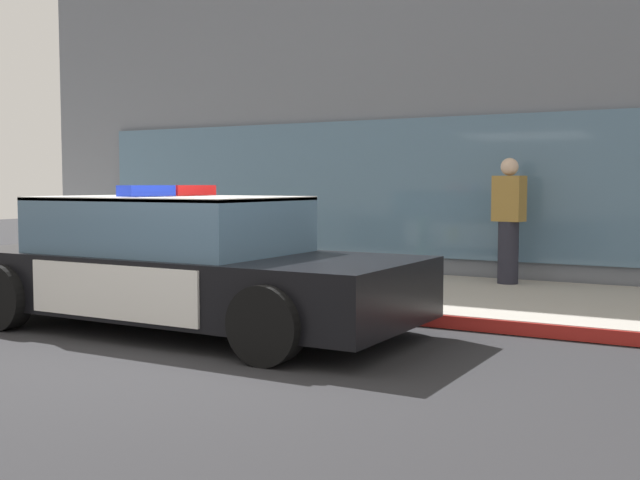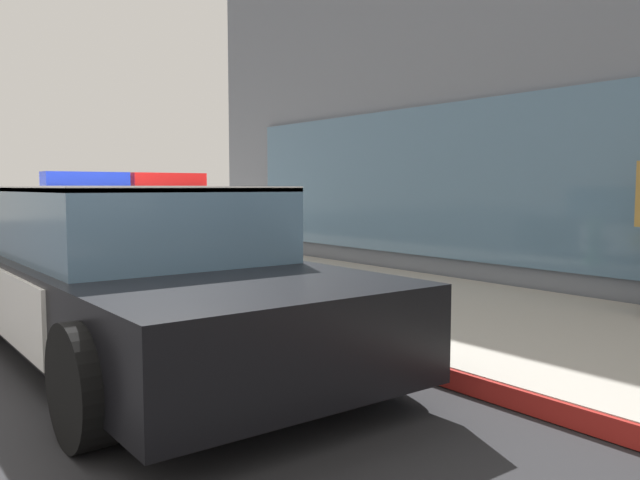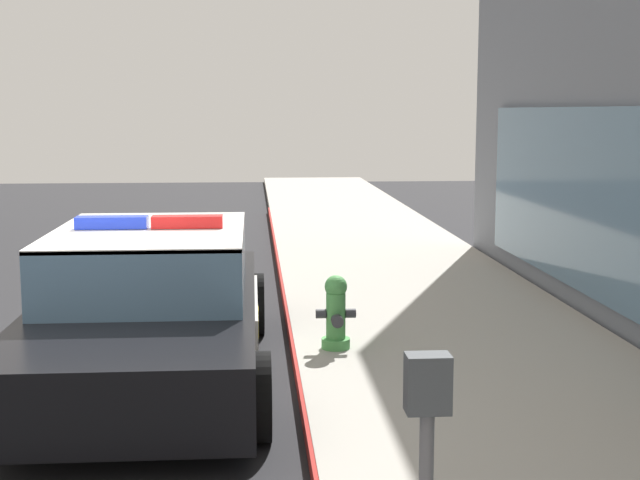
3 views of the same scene
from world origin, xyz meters
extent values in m
plane|color=#262628|center=(0.00, 0.00, 0.00)|extent=(48.00, 48.00, 0.00)
cube|color=#A39E93|center=(0.00, 3.66, 0.07)|extent=(48.00, 3.35, 0.15)
cube|color=maroon|center=(0.00, 1.97, 0.08)|extent=(28.80, 0.04, 0.14)
cube|color=slate|center=(2.13, 9.62, 3.97)|extent=(20.12, 8.47, 7.93)
cube|color=slate|center=(-0.28, 5.35, 1.45)|extent=(12.07, 0.08, 2.10)
cube|color=black|center=(-0.91, 0.63, 0.50)|extent=(4.94, 1.93, 0.60)
cube|color=silver|center=(0.66, 0.64, 0.67)|extent=(1.68, 1.88, 0.05)
cube|color=silver|center=(-2.64, 0.63, 0.67)|extent=(1.39, 1.88, 0.05)
cube|color=silver|center=(-1.01, 1.60, 0.50)|extent=(2.07, 0.04, 0.51)
cube|color=silver|center=(-1.01, -0.33, 0.50)|extent=(2.07, 0.04, 0.51)
cube|color=yellow|center=(-1.01, 1.62, 0.50)|extent=(0.22, 0.01, 0.26)
cube|color=slate|center=(-1.11, 0.63, 1.07)|extent=(2.57, 1.73, 0.60)
cube|color=silver|center=(-1.11, 0.63, 1.36)|extent=(2.57, 1.73, 0.04)
cube|color=red|center=(-1.11, 0.98, 1.44)|extent=(0.20, 0.65, 0.11)
cube|color=blue|center=(-1.11, 0.29, 1.44)|extent=(0.20, 0.65, 0.11)
cylinder|color=black|center=(0.71, 1.60, 0.34)|extent=(0.68, 0.22, 0.68)
cylinder|color=black|center=(0.72, -0.32, 0.34)|extent=(0.68, 0.22, 0.68)
cylinder|color=black|center=(-2.54, 1.59, 0.34)|extent=(0.68, 0.22, 0.68)
cylinder|color=black|center=(-2.54, -0.33, 0.34)|extent=(0.68, 0.22, 0.68)
cylinder|color=#4C994C|center=(-1.33, 2.38, 0.20)|extent=(0.28, 0.28, 0.10)
cylinder|color=#4C994C|center=(-1.33, 2.38, 0.47)|extent=(0.19, 0.19, 0.45)
sphere|color=#4C994C|center=(-1.33, 2.38, 0.77)|extent=(0.22, 0.22, 0.22)
cylinder|color=#333338|center=(-1.33, 2.38, 0.84)|extent=(0.06, 0.06, 0.05)
cylinder|color=#333338|center=(-1.33, 2.23, 0.50)|extent=(0.09, 0.10, 0.09)
cylinder|color=#333338|center=(-1.33, 2.52, 0.50)|extent=(0.09, 0.10, 0.09)
cylinder|color=#333338|center=(-1.18, 2.38, 0.46)|extent=(0.10, 0.12, 0.12)
cylinder|color=#23232D|center=(1.28, 4.81, 0.57)|extent=(0.28, 0.28, 0.85)
cube|color=olive|center=(1.28, 4.81, 1.31)|extent=(0.44, 0.32, 0.62)
sphere|color=beige|center=(1.28, 4.81, 1.74)|extent=(0.24, 0.24, 0.24)
camera|label=1|loc=(4.24, -5.64, 1.51)|focal=43.63mm
camera|label=2|loc=(4.08, -1.31, 1.38)|focal=35.97mm
camera|label=3|loc=(7.19, 1.58, 2.45)|focal=50.40mm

